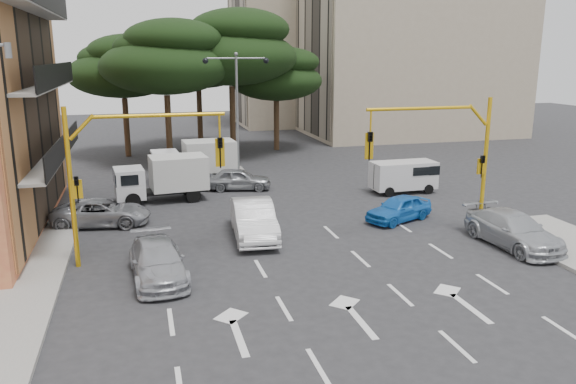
# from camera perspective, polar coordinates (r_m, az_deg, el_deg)

# --- Properties ---
(ground) EXTENTS (120.00, 120.00, 0.00)m
(ground) POSITION_cam_1_polar(r_m,az_deg,el_deg) (21.65, 2.41, -7.28)
(ground) COLOR #28282B
(ground) RESTS_ON ground
(median_strip) EXTENTS (1.40, 6.00, 0.15)m
(median_strip) POSITION_cam_1_polar(r_m,az_deg,el_deg) (36.61, -5.04, 1.60)
(median_strip) COLOR gray
(median_strip) RESTS_ON ground
(apartment_beige_near) EXTENTS (20.20, 12.15, 18.70)m
(apartment_beige_near) POSITION_cam_1_polar(r_m,az_deg,el_deg) (57.51, 12.43, 15.07)
(apartment_beige_near) COLOR tan
(apartment_beige_near) RESTS_ON ground
(apartment_beige_far) EXTENTS (16.20, 12.15, 16.70)m
(apartment_beige_far) POSITION_cam_1_polar(r_m,az_deg,el_deg) (66.07, 1.88, 14.30)
(apartment_beige_far) COLOR tan
(apartment_beige_far) RESTS_ON ground
(pine_left_near) EXTENTS (9.15, 9.15, 10.23)m
(pine_left_near) POSITION_cam_1_polar(r_m,az_deg,el_deg) (41.28, -12.30, 13.26)
(pine_left_near) COLOR #382616
(pine_left_near) RESTS_ON ground
(pine_center) EXTENTS (9.98, 9.98, 11.16)m
(pine_center) POSITION_cam_1_polar(r_m,az_deg,el_deg) (43.81, -5.74, 14.42)
(pine_center) COLOR #382616
(pine_center) RESTS_ON ground
(pine_left_far) EXTENTS (8.32, 8.32, 9.30)m
(pine_left_far) POSITION_cam_1_polar(r_m,az_deg,el_deg) (45.24, -16.40, 12.16)
(pine_left_far) COLOR #382616
(pine_left_far) RESTS_ON ground
(pine_right) EXTENTS (7.49, 7.49, 8.37)m
(pine_right) POSITION_cam_1_polar(r_m,az_deg,el_deg) (46.60, -1.12, 11.89)
(pine_right) COLOR #382616
(pine_right) RESTS_ON ground
(pine_back) EXTENTS (9.15, 9.15, 10.23)m
(pine_back) POSITION_cam_1_polar(r_m,az_deg,el_deg) (48.49, -9.10, 13.43)
(pine_back) COLOR #382616
(pine_back) RESTS_ON ground
(signal_mast_right) EXTENTS (5.79, 0.37, 6.00)m
(signal_mast_right) POSITION_cam_1_polar(r_m,az_deg,el_deg) (25.15, 16.12, 4.34)
(signal_mast_right) COLOR gold
(signal_mast_right) RESTS_ON ground
(signal_mast_left) EXTENTS (5.79, 0.37, 6.00)m
(signal_mast_left) POSITION_cam_1_polar(r_m,az_deg,el_deg) (21.63, -16.64, 2.83)
(signal_mast_left) COLOR gold
(signal_mast_left) RESTS_ON ground
(street_lamp_center) EXTENTS (4.16, 0.36, 7.77)m
(street_lamp_center) POSITION_cam_1_polar(r_m,az_deg,el_deg) (35.86, -5.22, 9.99)
(street_lamp_center) COLOR slate
(street_lamp_center) RESTS_ON median_strip
(car_white_hatch) EXTENTS (2.10, 5.00, 1.61)m
(car_white_hatch) POSITION_cam_1_polar(r_m,az_deg,el_deg) (24.47, -3.52, -2.80)
(car_white_hatch) COLOR silver
(car_white_hatch) RESTS_ON ground
(car_blue_compact) EXTENTS (3.88, 2.78, 1.23)m
(car_blue_compact) POSITION_cam_1_polar(r_m,az_deg,el_deg) (27.39, 11.20, -1.64)
(car_blue_compact) COLOR blue
(car_blue_compact) RESTS_ON ground
(car_silver_wagon) EXTENTS (2.15, 4.60, 1.30)m
(car_silver_wagon) POSITION_cam_1_polar(r_m,az_deg,el_deg) (20.60, -13.10, -6.84)
(car_silver_wagon) COLOR #A8AAB0
(car_silver_wagon) RESTS_ON ground
(car_silver_cross_a) EXTENTS (4.69, 2.71, 1.23)m
(car_silver_cross_a) POSITION_cam_1_polar(r_m,az_deg,el_deg) (27.56, -18.41, -2.00)
(car_silver_cross_a) COLOR #95979D
(car_silver_cross_a) RESTS_ON ground
(car_silver_cross_b) EXTENTS (4.04, 2.33, 1.29)m
(car_silver_cross_b) POSITION_cam_1_polar(r_m,az_deg,el_deg) (33.17, -5.06, 1.33)
(car_silver_cross_b) COLOR gray
(car_silver_cross_b) RESTS_ON ground
(car_silver_parked) EXTENTS (2.26, 4.96, 1.41)m
(car_silver_parked) POSITION_cam_1_polar(r_m,az_deg,el_deg) (25.13, 21.91, -3.58)
(car_silver_parked) COLOR #B0B3B8
(car_silver_parked) RESTS_ON ground
(van_white) EXTENTS (3.70, 1.71, 1.84)m
(van_white) POSITION_cam_1_polar(r_m,az_deg,el_deg) (33.03, 11.62, 1.53)
(van_white) COLOR silver
(van_white) RESTS_ON ground
(box_truck_a) EXTENTS (5.13, 2.56, 2.43)m
(box_truck_a) POSITION_cam_1_polar(r_m,az_deg,el_deg) (31.12, -12.66, 1.29)
(box_truck_a) COLOR white
(box_truck_a) RESTS_ON ground
(box_truck_b) EXTENTS (5.32, 2.51, 2.55)m
(box_truck_b) POSITION_cam_1_polar(r_m,az_deg,el_deg) (35.52, -9.46, 3.07)
(box_truck_b) COLOR white
(box_truck_b) RESTS_ON ground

